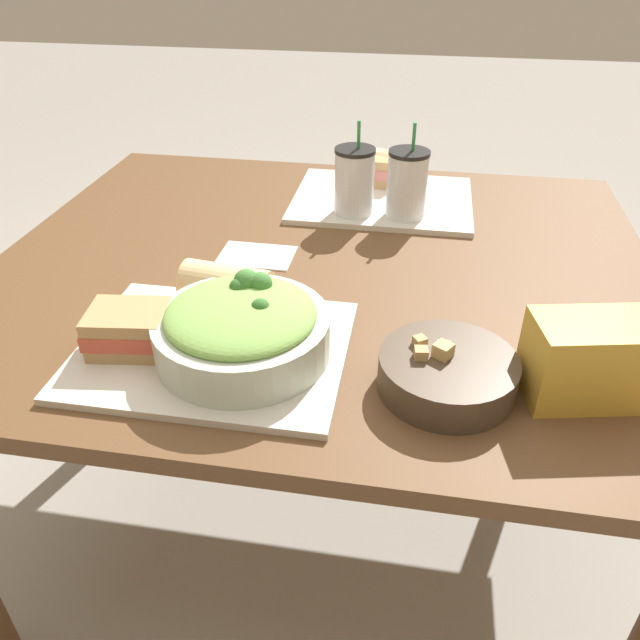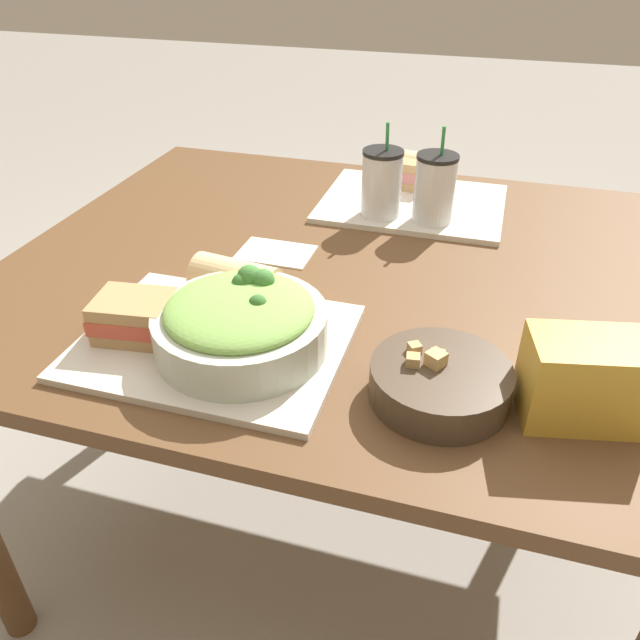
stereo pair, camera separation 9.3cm
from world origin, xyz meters
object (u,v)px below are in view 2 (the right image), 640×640
Objects in this scene: baguette_far at (420,168)px; chip_bag at (587,380)px; salad_bowl at (241,322)px; napkin_folded at (275,254)px; drink_cup_dark at (382,185)px; soup_bowl at (440,381)px; sandwich_near at (135,317)px; baguette_near at (237,281)px; sandwich_far at (406,172)px; drink_cup_red at (434,191)px.

chip_bag is (0.33, -0.74, 0.01)m from baguette_far.
salad_bowl is at bearing -178.95° from baguette_far.
chip_bag is 0.63m from napkin_folded.
drink_cup_dark reaches higher than salad_bowl.
soup_bowl is 0.96× the size of drink_cup_dark.
salad_bowl is at bearing -2.38° from sandwich_near.
soup_bowl is at bearing -156.81° from baguette_far.
sandwich_near is 0.18m from baguette_near.
baguette_far is 0.81m from chip_bag.
baguette_far is at bearing 44.46° from sandwich_far.
sandwich_near is 0.85× the size of baguette_far.
sandwich_near reaches higher than soup_bowl.
sandwich_far reaches higher than napkin_folded.
drink_cup_dark is (-0.02, -0.18, 0.03)m from sandwich_far.
drink_cup_red is (0.26, 0.41, 0.03)m from baguette_near.
salad_bowl is 0.47m from chip_bag.
soup_bowl is 1.61× the size of sandwich_far.
baguette_near is 1.30× the size of sandwich_far.
salad_bowl reaches higher than chip_bag.
drink_cup_red is at bearing 48.44° from sandwich_near.
drink_cup_dark reaches higher than sandwich_near.
sandwich_near is at bearing 149.35° from baguette_near.
baguette_near is at bearing 173.90° from baguette_far.
baguette_near is at bearing -110.54° from drink_cup_dark.
sandwich_far is 0.19m from drink_cup_dark.
drink_cup_dark reaches higher than baguette_far.
drink_cup_dark is at bearing -12.77° from baguette_near.
sandwich_near is (-0.17, -0.01, -0.01)m from salad_bowl.
soup_bowl is (0.29, -0.02, -0.03)m from salad_bowl.
soup_bowl is 0.38m from baguette_near.
chip_bag is (0.27, -0.53, -0.02)m from drink_cup_red.
sandwich_near is (-0.46, 0.00, 0.02)m from soup_bowl.
napkin_folded is at bearing 65.45° from sandwich_near.
soup_bowl is at bearing -103.97° from baguette_near.
baguette_near is at bearing 155.01° from chip_bag.
sandwich_far is 0.78× the size of baguette_far.
sandwich_near is 0.65× the size of drink_cup_dark.
baguette_far is at bearing 63.56° from napkin_folded.
drink_cup_red is at bearing 104.75° from chip_bag.
drink_cup_dark reaches higher than soup_bowl.
soup_bowl is at bearing -70.21° from drink_cup_dark.
sandwich_far is 0.69× the size of chip_bag.
napkin_folded is (-0.16, -0.22, -0.08)m from drink_cup_dark.
soup_bowl is at bearing -80.90° from drink_cup_red.
soup_bowl is 0.96× the size of drink_cup_red.
baguette_near is 1.02× the size of baguette_far.
salad_bowl is 1.79× the size of napkin_folded.
baguette_far reaches higher than sandwich_near.
napkin_folded is (-0.18, -0.40, -0.04)m from sandwich_far.
drink_cup_red reaches higher than baguette_far.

